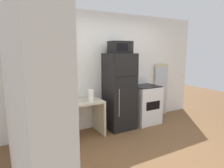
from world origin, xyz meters
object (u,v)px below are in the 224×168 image
Objects in this scene: leaning_mirror at (161,90)px; microwave at (120,47)px; desk at (73,113)px; refrigerator at (119,92)px; desk_lamp at (57,91)px; paper_towel_roll at (91,95)px; oven_range at (145,104)px.

microwave is at bearing -169.66° from leaning_mirror.
desk is 0.71× the size of refrigerator.
desk_lamp is 1.47× the size of paper_towel_roll.
oven_range is at bearing -2.24° from desk_lamp.
oven_range is at bearing 1.17° from microwave.
desk is 5.02× the size of paper_towel_roll.
desk is at bearing -179.88° from refrigerator.
microwave reaches higher than desk.
paper_towel_roll is at bearing -170.17° from refrigerator.
microwave is (0.00, -0.02, 0.98)m from refrigerator.
desk_lamp is 1.38m from refrigerator.
desk_lamp is 2.17m from oven_range.
paper_towel_roll is 1.22m from microwave.
leaning_mirror reaches higher than desk.
refrigerator is (1.38, -0.08, -0.14)m from desk_lamp.
oven_range is at bearing -0.48° from refrigerator.
oven_range is (1.83, -0.00, -0.06)m from desk.
microwave is 0.42× the size of oven_range.
desk_lamp is 0.77× the size of microwave.
microwave is at bearing -4.05° from desk_lamp.
paper_towel_roll is 2.27m from leaning_mirror.
leaning_mirror reaches higher than paper_towel_roll.
desk is 1.83m from oven_range.
leaning_mirror is (2.86, 0.17, -0.29)m from desk_lamp.
desk is at bearing -15.80° from desk_lamp.
paper_towel_roll is (0.35, -0.13, 0.34)m from desk.
microwave reaches higher than leaning_mirror.
refrigerator reaches higher than desk_lamp.
desk_lamp is 0.32× the size of oven_range.
oven_range is (0.73, 0.01, -1.36)m from microwave.
paper_towel_roll is 0.14× the size of refrigerator.
paper_towel_roll is at bearing -20.27° from desk.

